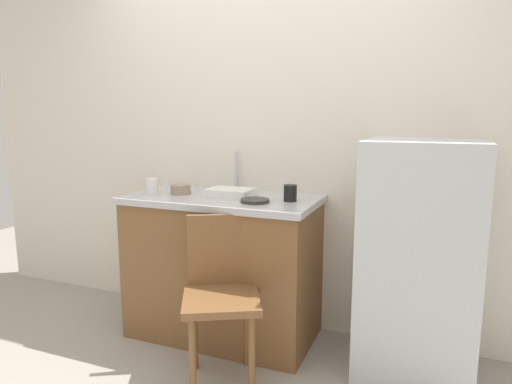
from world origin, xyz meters
TOP-DOWN VIEW (x-y plane):
  - back_wall at (0.00, 1.00)m, footprint 4.80×0.10m
  - cabinet_base at (-0.19, 0.65)m, footprint 1.17×0.60m
  - countertop at (-0.19, 0.65)m, footprint 1.21×0.64m
  - faucet at (-0.20, 0.90)m, footprint 0.02×0.02m
  - refrigerator at (1.00, 0.65)m, footprint 0.61×0.59m
  - chair at (0.02, 0.20)m, footprint 0.54×0.54m
  - dish_tray at (-0.13, 0.65)m, footprint 0.28×0.20m
  - terracotta_bowl at (-0.47, 0.62)m, footprint 0.13×0.13m
  - hotplate at (0.08, 0.53)m, footprint 0.17×0.17m
  - cup_white at (-0.63, 0.54)m, footprint 0.08×0.08m
  - cup_black at (0.26, 0.65)m, footprint 0.08×0.08m

SIDE VIEW (x-z plane):
  - cabinet_base at x=-0.19m, z-range 0.00..0.89m
  - chair at x=0.02m, z-range 0.05..0.94m
  - refrigerator at x=1.00m, z-range 0.00..1.31m
  - countertop at x=-0.19m, z-range 0.89..0.93m
  - hotplate at x=0.08m, z-range 0.93..0.95m
  - dish_tray at x=-0.13m, z-range 0.93..0.98m
  - terracotta_bowl at x=-0.47m, z-range 0.93..0.99m
  - cup_black at x=0.26m, z-range 0.93..1.02m
  - cup_white at x=-0.63m, z-range 0.93..1.03m
  - faucet at x=-0.20m, z-range 0.93..1.19m
  - back_wall at x=0.00m, z-range 0.00..2.67m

